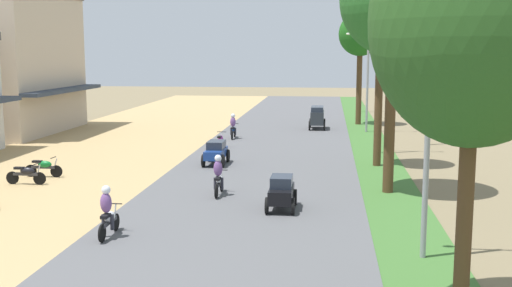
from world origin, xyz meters
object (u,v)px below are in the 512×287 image
motorbike_ahead_second (219,176)px  car_hatchback_black (281,191)px  parked_motorbike_fourth (26,173)px  median_tree_third (381,11)px  streetlamp_farthest (358,63)px  motorbike_ahead_fourth (233,127)px  parked_motorbike_fifth (44,167)px  motorbike_foreground_rider (108,213)px  car_van_charcoal (317,116)px  streetlamp_far (368,73)px  utility_pole_near (430,75)px  median_tree_nearest (474,22)px  median_tree_fourth (360,35)px  streetlamp_near (429,101)px  median_tree_second (394,1)px  car_sedan_blue (216,151)px  streetlamp_mid (378,72)px  motorbike_ahead_third (220,140)px

motorbike_ahead_second → car_hatchback_black: bearing=-36.1°
parked_motorbike_fourth → median_tree_third: 18.18m
streetlamp_farthest → motorbike_ahead_fourth: (-8.91, -19.36, -3.78)m
parked_motorbike_fourth → median_tree_third: size_ratio=0.19×
parked_motorbike_fifth → motorbike_foreground_rider: 10.68m
parked_motorbike_fourth → streetlamp_farthest: 38.01m
car_hatchback_black → car_van_charcoal: (0.84, 23.76, 0.28)m
streetlamp_far → motorbike_ahead_fourth: size_ratio=3.96×
streetlamp_farthest → utility_pole_near: (3.44, -20.20, -0.30)m
motorbike_foreground_rider → motorbike_ahead_fourth: (0.56, 22.10, 0.00)m
streetlamp_far → motorbike_ahead_second: size_ratio=3.96×
car_van_charcoal → car_hatchback_black: bearing=-92.0°
median_tree_nearest → median_tree_third: median_tree_third is taller
car_van_charcoal → motorbike_ahead_fourth: (-5.39, -5.69, -0.17)m
median_tree_nearest → median_tree_fourth: median_tree_nearest is taller
streetlamp_near → parked_motorbike_fifth: bearing=148.8°
median_tree_second → parked_motorbike_fourth: bearing=-178.8°
median_tree_second → car_sedan_blue: 11.99m
median_tree_second → car_hatchback_black: (-4.13, -3.37, -7.02)m
car_van_charcoal → median_tree_second: bearing=-80.8°
median_tree_nearest → streetlamp_far: size_ratio=1.25×
car_sedan_blue → streetlamp_mid: bearing=29.3°
car_hatchback_black → motorbike_ahead_second: 3.30m
streetlamp_near → median_tree_third: bearing=91.0°
streetlamp_farthest → motorbike_foreground_rider: size_ratio=4.42×
utility_pole_near → motorbike_ahead_second: (-10.47, -15.28, -3.48)m
streetlamp_near → streetlamp_far: streetlamp_near is taller
median_tree_nearest → motorbike_ahead_fourth: bearing=108.5°
motorbike_foreground_rider → parked_motorbike_fifth: bearing=125.5°
median_tree_third → streetlamp_mid: bearing=86.6°
streetlamp_mid → streetlamp_farthest: size_ratio=1.00×
streetlamp_near → car_sedan_blue: streetlamp_near is taller
motorbike_ahead_second → motorbike_ahead_third: bearing=99.6°
median_tree_nearest → car_hatchback_black: 11.61m
parked_motorbike_fourth → parked_motorbike_fifth: 1.63m
median_tree_fourth → car_sedan_blue: (-8.00, -18.60, -6.23)m
median_tree_third → median_tree_fourth: (-0.13, 17.93, -0.76)m
median_tree_second → streetlamp_farthest: 34.19m
car_sedan_blue → utility_pole_near: bearing=35.8°
streetlamp_far → car_sedan_blue: size_ratio=3.16×
car_sedan_blue → motorbike_ahead_second: bearing=-78.9°
streetlamp_near → utility_pole_near: bearing=81.1°
streetlamp_mid → car_van_charcoal: size_ratio=3.30×
median_tree_third → motorbike_ahead_fourth: 14.07m
parked_motorbike_fourth → streetlamp_near: size_ratio=0.24×
streetlamp_mid → median_tree_second: bearing=-91.3°
parked_motorbike_fifth → car_hatchback_black: 12.22m
parked_motorbike_fifth → median_tree_second: size_ratio=0.18×
parked_motorbike_fifth → motorbike_foreground_rider: bearing=-54.5°
car_sedan_blue → streetlamp_near: bearing=-58.3°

